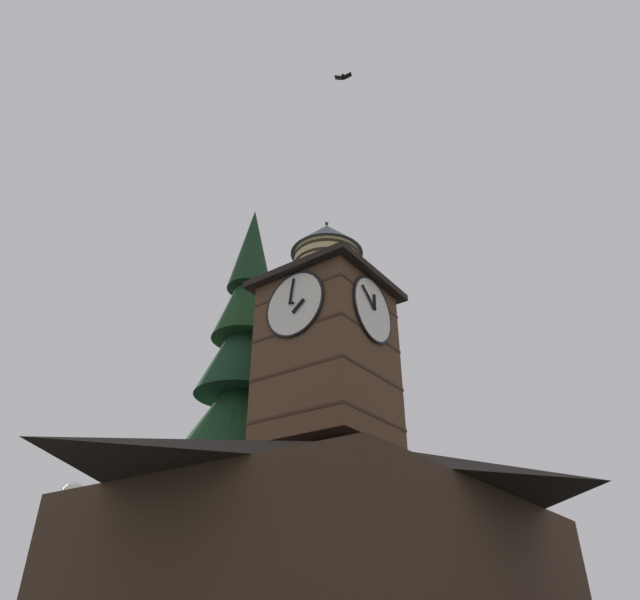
{
  "coord_description": "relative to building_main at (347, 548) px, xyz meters",
  "views": [
    {
      "loc": [
        16.13,
        7.04,
        1.79
      ],
      "look_at": [
        1.39,
        -3.68,
        12.09
      ],
      "focal_mm": 30.38,
      "sensor_mm": 36.0,
      "label": 1
    }
  ],
  "objects": [
    {
      "name": "pine_tree_aside",
      "position": [
        -9.16,
        -4.32,
        1.74
      ],
      "size": [
        6.57,
        6.57,
        11.56
      ],
      "color": "#473323",
      "rests_on": "ground_plane"
    },
    {
      "name": "flying_bird_high",
      "position": [
        3.22,
        2.44,
        15.17
      ],
      "size": [
        0.38,
        0.63,
        0.15
      ],
      "color": "black"
    },
    {
      "name": "clock_tower",
      "position": [
        -0.37,
        -0.87,
        7.11
      ],
      "size": [
        4.54,
        4.54,
        9.33
      ],
      "color": "brown",
      "rests_on": "building_main"
    },
    {
      "name": "pine_tree_behind",
      "position": [
        -1.21,
        -5.86,
        4.18
      ],
      "size": [
        6.76,
        6.76,
        19.07
      ],
      "color": "#473323",
      "rests_on": "ground_plane"
    },
    {
      "name": "building_main",
      "position": [
        0.0,
        0.0,
        0.0
      ],
      "size": [
        14.01,
        10.31,
        6.28
      ],
      "color": "#3C2B1E",
      "rests_on": "ground_plane"
    },
    {
      "name": "moon",
      "position": [
        -14.54,
        -39.63,
        7.57
      ],
      "size": [
        2.01,
        2.01,
        2.01
      ],
      "color": "silver"
    }
  ]
}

